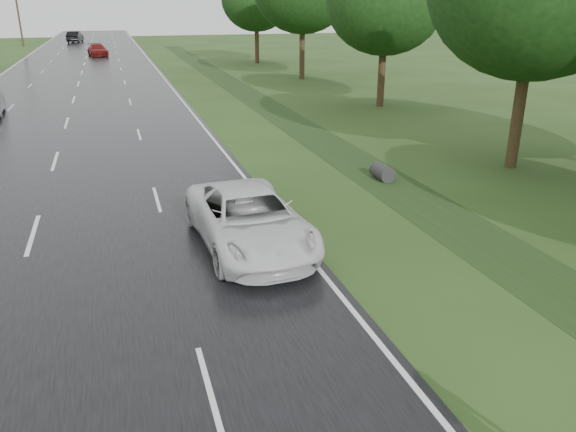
# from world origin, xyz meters

# --- Properties ---
(road) EXTENTS (14.00, 180.00, 0.04)m
(road) POSITION_xyz_m (0.00, 45.00, 0.02)
(road) COLOR black
(road) RESTS_ON ground
(edge_stripe_east) EXTENTS (0.12, 180.00, 0.01)m
(edge_stripe_east) POSITION_xyz_m (6.75, 45.00, 0.04)
(edge_stripe_east) COLOR silver
(edge_stripe_east) RESTS_ON road
(center_line) EXTENTS (0.12, 180.00, 0.01)m
(center_line) POSITION_xyz_m (0.00, 45.00, 0.04)
(center_line) COLOR silver
(center_line) RESTS_ON road
(drainage_ditch) EXTENTS (2.20, 120.00, 0.56)m
(drainage_ditch) POSITION_xyz_m (11.50, 18.71, 0.04)
(drainage_ditch) COLOR #1F3013
(drainage_ditch) RESTS_ON ground
(utility_pole_distant) EXTENTS (1.60, 0.26, 10.00)m
(utility_pole_distant) POSITION_xyz_m (-9.20, 85.00, 5.20)
(utility_pole_distant) COLOR #322614
(utility_pole_distant) RESTS_ON ground
(tree_east_c) EXTENTS (7.00, 7.00, 9.29)m
(tree_east_c) POSITION_xyz_m (18.20, 24.00, 6.14)
(tree_east_c) COLOR #322614
(tree_east_c) RESTS_ON ground
(white_pickup) EXTENTS (2.75, 5.52, 1.50)m
(white_pickup) POSITION_xyz_m (5.50, 5.49, 0.79)
(white_pickup) COLOR silver
(white_pickup) RESTS_ON road
(far_car_red) EXTENTS (2.65, 4.98, 1.38)m
(far_car_red) POSITION_xyz_m (1.30, 65.46, 0.73)
(far_car_red) COLOR #660E0B
(far_car_red) RESTS_ON road
(far_car_dark) EXTENTS (2.52, 5.39, 1.71)m
(far_car_dark) POSITION_xyz_m (-2.37, 92.96, 0.89)
(far_car_dark) COLOR black
(far_car_dark) RESTS_ON road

